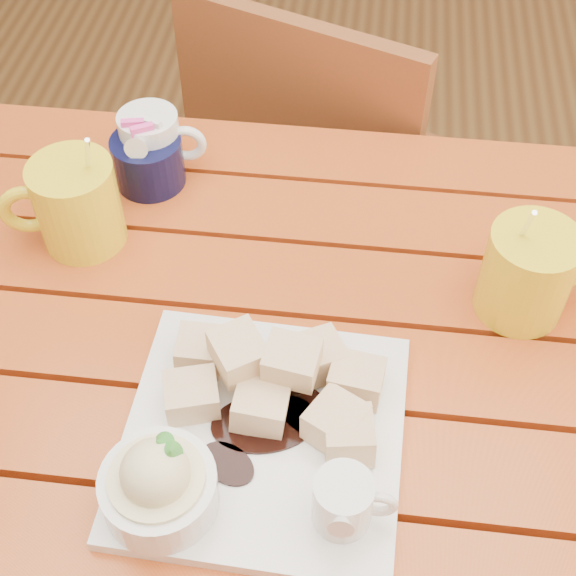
# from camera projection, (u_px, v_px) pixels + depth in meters

# --- Properties ---
(table) EXTENTS (1.20, 0.79, 0.75)m
(table) POSITION_uv_depth(u_px,v_px,m) (249.00, 405.00, 0.95)
(table) COLOR #A52D15
(table) RESTS_ON ground
(dessert_plate) EXTENTS (0.28, 0.28, 0.11)m
(dessert_plate) POSITION_uv_depth(u_px,v_px,m) (244.00, 440.00, 0.76)
(dessert_plate) COLOR white
(dessert_plate) RESTS_ON table
(coffee_mug_left) EXTENTS (0.14, 0.10, 0.17)m
(coffee_mug_left) POSITION_uv_depth(u_px,v_px,m) (75.00, 203.00, 0.94)
(coffee_mug_left) COLOR yellow
(coffee_mug_left) RESTS_ON table
(coffee_mug_right) EXTENTS (0.14, 0.10, 0.16)m
(coffee_mug_right) POSITION_uv_depth(u_px,v_px,m) (530.00, 272.00, 0.87)
(coffee_mug_right) COLOR yellow
(coffee_mug_right) RESTS_ON table
(cream_pitcher) EXTENTS (0.11, 0.09, 0.09)m
(cream_pitcher) POSITION_uv_depth(u_px,v_px,m) (153.00, 144.00, 1.02)
(cream_pitcher) COLOR white
(cream_pitcher) RESTS_ON table
(sugar_caddy) EXTENTS (0.09, 0.09, 0.10)m
(sugar_caddy) POSITION_uv_depth(u_px,v_px,m) (148.00, 160.00, 1.02)
(sugar_caddy) COLOR black
(sugar_caddy) RESTS_ON table
(chair_far) EXTENTS (0.52, 0.52, 0.86)m
(chair_far) POSITION_uv_depth(u_px,v_px,m) (323.00, 181.00, 1.45)
(chair_far) COLOR brown
(chair_far) RESTS_ON ground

